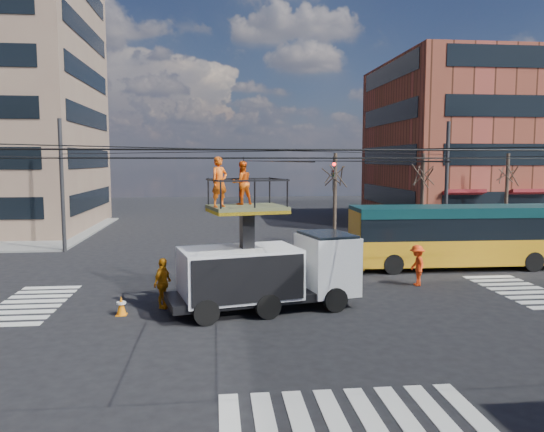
{
  "coord_description": "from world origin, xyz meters",
  "views": [
    {
      "loc": [
        -2.87,
        -20.86,
        5.52
      ],
      "look_at": [
        -0.48,
        1.47,
        3.16
      ],
      "focal_mm": 35.0,
      "sensor_mm": 36.0,
      "label": 1
    }
  ],
  "objects_px": {
    "utility_truck": "(268,258)",
    "traffic_cone": "(121,306)",
    "city_bus": "(460,235)",
    "flagger": "(417,265)",
    "worker_ground": "(163,283)"
  },
  "relations": [
    {
      "from": "utility_truck",
      "to": "traffic_cone",
      "type": "xyz_separation_m",
      "value": [
        -5.31,
        -0.25,
        -1.58
      ]
    },
    {
      "from": "utility_truck",
      "to": "city_bus",
      "type": "bearing_deg",
      "value": 18.41
    },
    {
      "from": "city_bus",
      "to": "flagger",
      "type": "relative_size",
      "value": 6.14
    },
    {
      "from": "traffic_cone",
      "to": "worker_ground",
      "type": "xyz_separation_m",
      "value": [
        1.39,
        0.79,
        0.6
      ]
    },
    {
      "from": "traffic_cone",
      "to": "worker_ground",
      "type": "height_order",
      "value": "worker_ground"
    },
    {
      "from": "utility_truck",
      "to": "city_bus",
      "type": "height_order",
      "value": "utility_truck"
    },
    {
      "from": "city_bus",
      "to": "flagger",
      "type": "xyz_separation_m",
      "value": [
        -3.59,
        -3.48,
        -0.82
      ]
    },
    {
      "from": "city_bus",
      "to": "traffic_cone",
      "type": "height_order",
      "value": "city_bus"
    },
    {
      "from": "worker_ground",
      "to": "flagger",
      "type": "height_order",
      "value": "worker_ground"
    },
    {
      "from": "worker_ground",
      "to": "traffic_cone",
      "type": "bearing_deg",
      "value": 143.7
    },
    {
      "from": "utility_truck",
      "to": "traffic_cone",
      "type": "distance_m",
      "value": 5.54
    },
    {
      "from": "city_bus",
      "to": "worker_ground",
      "type": "height_order",
      "value": "city_bus"
    },
    {
      "from": "traffic_cone",
      "to": "city_bus",
      "type": "bearing_deg",
      "value": 23.03
    },
    {
      "from": "city_bus",
      "to": "utility_truck",
      "type": "bearing_deg",
      "value": -147.49
    },
    {
      "from": "city_bus",
      "to": "worker_ground",
      "type": "relative_size",
      "value": 5.86
    }
  ]
}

